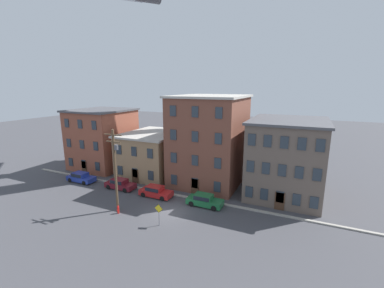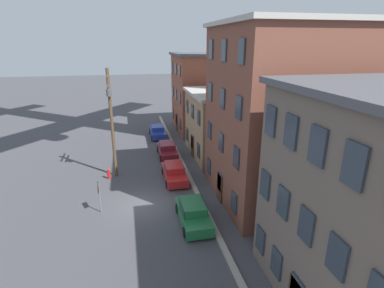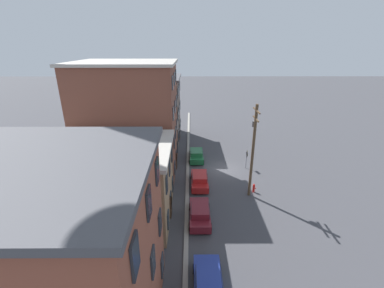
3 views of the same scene
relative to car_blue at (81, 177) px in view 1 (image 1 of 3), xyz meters
name	(u,v)px [view 1 (image 1 of 3)]	position (x,y,z in m)	size (l,w,h in m)	color
ground_plane	(170,213)	(17.23, -3.04, -0.75)	(200.00, 200.00, 0.00)	#424247
kerb_strip	(187,197)	(17.23, 1.46, -0.67)	(56.00, 0.36, 0.16)	#9E998E
apartment_corner	(103,138)	(-2.37, 7.70, 4.44)	(9.42, 9.99, 10.34)	brown
apartment_midblock	(154,153)	(7.98, 8.22, 2.70)	(8.86, 11.02, 6.87)	#9E7A56
apartment_far	(210,140)	(17.76, 8.34, 5.78)	(9.98, 11.27, 13.03)	brown
apartment_annex	(286,157)	(28.66, 8.41, 4.32)	(9.56, 11.41, 10.11)	#66564C
car_blue	(81,177)	(0.00, 0.00, 0.00)	(4.40, 1.92, 1.43)	#233899
car_maroon	(120,184)	(7.27, 0.28, 0.00)	(4.40, 1.92, 1.43)	maroon
car_red	(156,191)	(13.32, 0.10, 0.00)	(4.40, 1.92, 1.43)	#B21E1E
car_green	(204,200)	(20.19, 0.30, 0.00)	(4.40, 1.92, 1.43)	#1E6638
caution_sign	(159,211)	(17.57, -5.95, 0.88)	(1.00, 0.08, 2.44)	slate
utility_pole	(115,166)	(11.35, -5.00, 4.67)	(2.40, 0.44, 9.66)	brown
fire_hydrant	(118,209)	(11.88, -5.62, -0.27)	(0.24, 0.34, 0.96)	red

